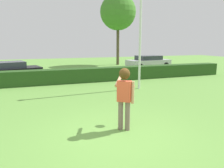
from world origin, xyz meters
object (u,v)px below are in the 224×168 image
(oak_tree, at_px, (118,12))
(parked_car_black, at_px, (6,71))
(person, at_px, (124,92))
(lamppost, at_px, (141,17))
(frisbee, at_px, (130,86))
(parked_car_silver, at_px, (148,61))

(oak_tree, bearing_deg, parked_car_black, -145.21)
(parked_car_black, xyz_separation_m, oak_tree, (10.64, 7.39, 5.02))
(person, relative_size, lamppost, 0.26)
(person, xyz_separation_m, frisbee, (0.43, 0.52, 0.04))
(lamppost, bearing_deg, frisbee, -120.28)
(frisbee, distance_m, oak_tree, 18.43)
(parked_car_black, bearing_deg, person, -67.83)
(oak_tree, bearing_deg, frisbee, -110.26)
(parked_car_silver, bearing_deg, frisbee, -121.72)
(person, height_order, oak_tree, oak_tree)
(frisbee, height_order, lamppost, lamppost)
(parked_car_black, bearing_deg, parked_car_silver, 13.66)
(person, bearing_deg, oak_tree, 69.06)
(parked_car_black, height_order, oak_tree, oak_tree)
(lamppost, bearing_deg, parked_car_black, 144.42)
(frisbee, relative_size, oak_tree, 0.03)
(lamppost, distance_m, parked_car_silver, 9.89)
(parked_car_silver, bearing_deg, lamppost, -122.49)
(person, distance_m, frisbee, 0.68)
(lamppost, height_order, parked_car_black, lamppost)
(person, height_order, lamppost, lamppost)
(frisbee, height_order, parked_car_black, parked_car_black)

